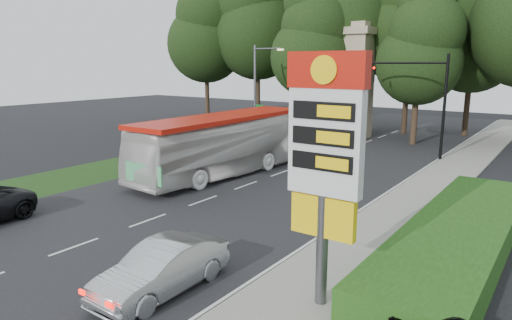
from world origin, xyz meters
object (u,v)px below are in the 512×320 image
Objects in this scene: transit_bus at (224,145)px; sedan_silver at (162,269)px; traffic_signal_mast at (425,92)px; streetlight_signs at (257,90)px; monument at (355,80)px; gas_station_pylon at (325,147)px.

transit_bus reaches higher than sedan_silver.
sedan_silver is at bearing -91.48° from traffic_signal_mast.
monument is at bearing 58.03° from streetlight_signs.
monument is 31.07m from sedan_silver.
gas_station_pylon is 25.74m from streetlight_signs.
traffic_signal_mast is at bearing -38.00° from monument.
streetlight_signs is 10.88m from transit_bus.
monument is at bearing 92.41° from transit_bus.
traffic_signal_mast is 24.27m from sedan_silver.
traffic_signal_mast is 9.76m from monument.
traffic_signal_mast reaches higher than transit_bus.
traffic_signal_mast is 14.56m from transit_bus.
gas_station_pylon is 0.86× the size of streetlight_signs.
traffic_signal_mast is (-3.52, 22.00, 0.22)m from gas_station_pylon.
sedan_silver is (-4.14, -1.93, -3.72)m from gas_station_pylon.
traffic_signal_mast is at bearing 88.01° from sedan_silver.
gas_station_pylon is 1.54× the size of sedan_silver.
gas_station_pylon reaches higher than sedan_silver.
monument is at bearing 111.80° from gas_station_pylon.
gas_station_pylon is 0.68× the size of monument.
sedan_silver is (-0.62, -23.94, -3.94)m from traffic_signal_mast.
streetlight_signs is at bearing 118.85° from transit_bus.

